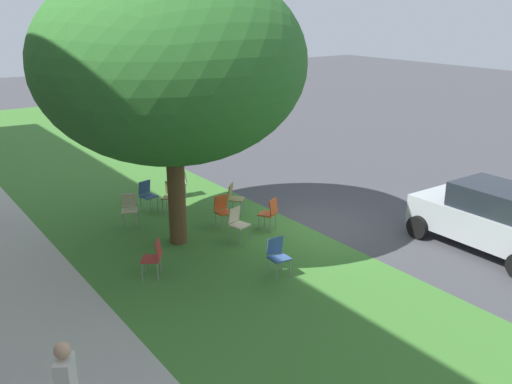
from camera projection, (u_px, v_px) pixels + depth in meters
The scene contains 15 objects.
ground at pixel (316, 227), 15.37m from camera, with size 80.00×80.00×0.00m, color #424247.
grass_verge at pixel (216, 256), 13.61m from camera, with size 48.00×6.00×0.01m, color #3D752D.
sidewalk_strip at pixel (26, 310), 11.20m from camera, with size 48.00×2.80×0.01m, color #ADA89E.
street_tree at pixel (170, 63), 13.01m from camera, with size 6.32×6.32×6.81m.
chair_0 at pixel (171, 194), 16.39m from camera, with size 0.59×0.59×0.88m.
chair_1 at pixel (180, 181), 17.66m from camera, with size 0.46×0.46×0.88m.
chair_2 at pixel (147, 193), 16.49m from camera, with size 0.51×0.50×0.88m.
chair_3 at pixel (237, 222), 14.34m from camera, with size 0.52×0.51×0.88m.
chair_4 at pixel (234, 196), 16.23m from camera, with size 0.59×0.59×0.88m.
chair_5 at pixel (278, 254), 12.49m from camera, with size 0.45×0.44×0.88m.
chair_6 at pixel (270, 212), 15.03m from camera, with size 0.56×0.56×0.88m.
chair_7 at pixel (223, 209), 15.24m from camera, with size 0.43×0.43×0.88m.
chair_8 at pixel (154, 256), 12.39m from camera, with size 0.58×0.58×0.88m.
chair_9 at pixel (129, 207), 15.37m from camera, with size 0.55×0.55×0.88m.
parked_car at pixel (491, 217), 13.75m from camera, with size 3.70×1.92×1.65m.
Camera 1 is at (-10.71, 9.60, 5.74)m, focal length 39.72 mm.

